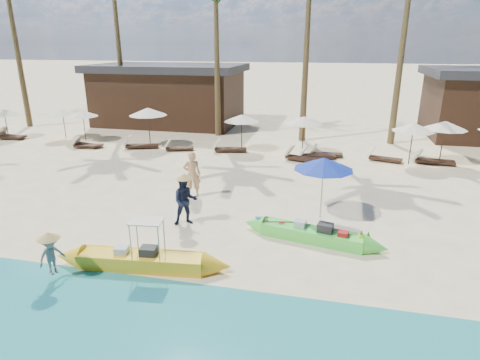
% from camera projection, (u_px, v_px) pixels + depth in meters
% --- Properties ---
extents(ground, '(240.00, 240.00, 0.00)m').
position_uv_depth(ground, '(197.00, 236.00, 12.59)').
color(ground, '#FEECBC').
rests_on(ground, ground).
extents(wet_sand_strip, '(240.00, 4.50, 0.01)m').
position_uv_depth(wet_sand_strip, '(116.00, 348.00, 7.98)').
color(wet_sand_strip, tan).
rests_on(wet_sand_strip, ground).
extents(green_canoe, '(4.98, 1.34, 0.64)m').
position_uv_depth(green_canoe, '(312.00, 234.00, 12.27)').
color(green_canoe, '#50E947').
rests_on(green_canoe, ground).
extents(yellow_canoe, '(5.43, 1.07, 1.41)m').
position_uv_depth(yellow_canoe, '(142.00, 260.00, 10.77)').
color(yellow_canoe, yellow).
rests_on(yellow_canoe, ground).
extents(tourist, '(0.78, 0.66, 1.83)m').
position_uv_depth(tourist, '(192.00, 174.00, 15.59)').
color(tourist, tan).
rests_on(tourist, ground).
extents(vendor_green, '(0.99, 0.90, 1.66)m').
position_uv_depth(vendor_green, '(185.00, 201.00, 13.20)').
color(vendor_green, '#141C37').
rests_on(vendor_green, ground).
extents(vendor_yellow, '(0.61, 0.77, 1.04)m').
position_uv_depth(vendor_yellow, '(51.00, 255.00, 10.08)').
color(vendor_yellow, gray).
rests_on(vendor_yellow, ground).
extents(blue_umbrella, '(2.01, 2.01, 2.17)m').
position_uv_depth(blue_umbrella, '(324.00, 164.00, 13.33)').
color(blue_umbrella, '#99999E').
rests_on(blue_umbrella, ground).
extents(resort_parasol_1, '(1.81, 1.81, 1.86)m').
position_uv_depth(resort_parasol_1, '(4.00, 112.00, 25.12)').
color(resort_parasol_1, '#321D14').
rests_on(resort_parasol_1, ground).
extents(lounger_1_right, '(1.78, 1.02, 0.58)m').
position_uv_depth(lounger_1_right, '(10.00, 136.00, 25.23)').
color(lounger_1_right, '#321D14').
rests_on(lounger_1_right, ground).
extents(resort_parasol_2, '(1.85, 1.85, 1.90)m').
position_uv_depth(resort_parasol_2, '(62.00, 111.00, 25.06)').
color(resort_parasol_2, '#321D14').
rests_on(resort_parasol_2, ground).
extents(lounger_2_left, '(1.92, 0.86, 0.63)m').
position_uv_depth(lounger_2_left, '(11.00, 135.00, 25.39)').
color(lounger_2_left, '#321D14').
rests_on(lounger_2_left, ground).
extents(resort_parasol_3, '(1.82, 1.82, 1.87)m').
position_uv_depth(resort_parasol_3, '(83.00, 114.00, 24.42)').
color(resort_parasol_3, '#321D14').
rests_on(resort_parasol_3, ground).
extents(lounger_3_left, '(1.77, 0.95, 0.57)m').
position_uv_depth(lounger_3_left, '(87.00, 145.00, 23.16)').
color(lounger_3_left, '#321D14').
rests_on(lounger_3_left, ground).
extents(lounger_3_right, '(1.78, 0.91, 0.58)m').
position_uv_depth(lounger_3_right, '(85.00, 144.00, 23.35)').
color(lounger_3_right, '#321D14').
rests_on(lounger_3_right, ground).
extents(resort_parasol_4, '(2.19, 2.19, 2.26)m').
position_uv_depth(resort_parasol_4, '(148.00, 112.00, 22.97)').
color(resort_parasol_4, '#321D14').
rests_on(resort_parasol_4, ground).
extents(lounger_4_left, '(2.02, 1.18, 0.66)m').
position_uv_depth(lounger_4_left, '(140.00, 145.00, 23.03)').
color(lounger_4_left, '#321D14').
rests_on(lounger_4_left, ground).
extents(lounger_4_right, '(1.70, 1.00, 0.55)m').
position_uv_depth(lounger_4_right, '(178.00, 147.00, 22.56)').
color(lounger_4_right, '#321D14').
rests_on(lounger_4_right, ground).
extents(resort_parasol_5, '(1.97, 1.97, 2.03)m').
position_uv_depth(resort_parasol_5, '(242.00, 118.00, 22.14)').
color(resort_parasol_5, '#321D14').
rests_on(resort_parasol_5, ground).
extents(lounger_5_left, '(1.93, 0.93, 0.63)m').
position_uv_depth(lounger_5_left, '(228.00, 148.00, 22.30)').
color(lounger_5_left, '#321D14').
rests_on(lounger_5_left, ground).
extents(resort_parasol_6, '(2.02, 2.02, 2.08)m').
position_uv_depth(resort_parasol_6, '(304.00, 120.00, 21.31)').
color(resort_parasol_6, '#321D14').
rests_on(resort_parasol_6, ground).
extents(lounger_6_left, '(1.96, 1.10, 0.64)m').
position_uv_depth(lounger_6_left, '(301.00, 157.00, 20.55)').
color(lounger_6_left, '#321D14').
rests_on(lounger_6_left, ground).
extents(lounger_6_right, '(1.90, 0.84, 0.62)m').
position_uv_depth(lounger_6_right, '(316.00, 155.00, 21.00)').
color(lounger_6_right, '#321D14').
rests_on(lounger_6_right, ground).
extents(resort_parasol_7, '(2.02, 2.02, 2.08)m').
position_uv_depth(resort_parasol_7, '(414.00, 127.00, 19.53)').
color(resort_parasol_7, '#321D14').
rests_on(resort_parasol_7, ground).
extents(lounger_7_left, '(1.71, 0.57, 0.58)m').
position_uv_depth(lounger_7_left, '(325.00, 153.00, 21.40)').
color(lounger_7_left, '#321D14').
rests_on(lounger_7_left, ground).
extents(lounger_7_right, '(1.77, 0.95, 0.58)m').
position_uv_depth(lounger_7_right, '(383.00, 158.00, 20.56)').
color(lounger_7_right, '#321D14').
rests_on(lounger_7_right, ground).
extents(resort_parasol_8, '(2.09, 2.09, 2.15)m').
position_uv_depth(resort_parasol_8, '(445.00, 125.00, 19.66)').
color(resort_parasol_8, '#321D14').
rests_on(resort_parasol_8, ground).
extents(lounger_8_left, '(1.99, 0.81, 0.66)m').
position_uv_depth(lounger_8_left, '(432.00, 160.00, 20.08)').
color(lounger_8_left, '#321D14').
rests_on(lounger_8_left, ground).
extents(pavilion_west, '(10.80, 6.60, 4.30)m').
position_uv_depth(pavilion_west, '(169.00, 94.00, 29.71)').
color(pavilion_west, '#321D14').
rests_on(pavilion_west, ground).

